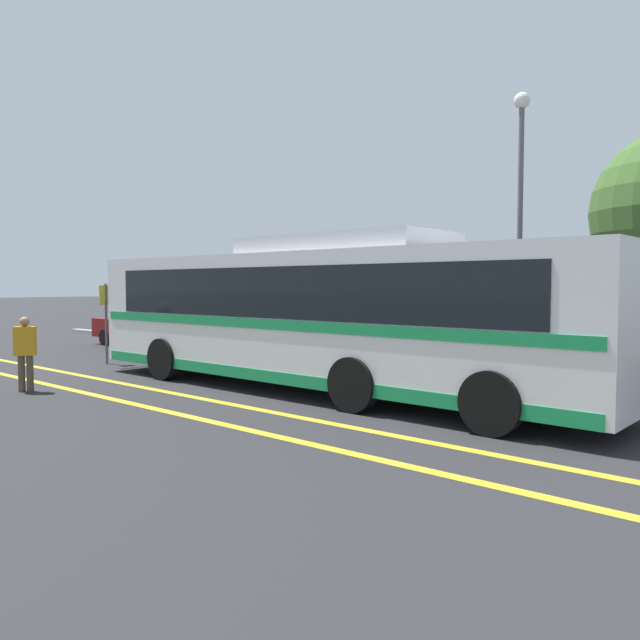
{
  "coord_description": "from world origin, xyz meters",
  "views": [
    {
      "loc": [
        9.57,
        -10.15,
        2.27
      ],
      "look_at": [
        0.85,
        -0.24,
        1.53
      ],
      "focal_mm": 35.0,
      "sensor_mm": 36.0,
      "label": 1
    }
  ],
  "objects_px": {
    "pedestrian_0": "(25,349)",
    "transit_bus": "(321,313)",
    "parked_car_0": "(147,325)",
    "parked_car_1": "(266,337)",
    "parked_car_2": "(465,351)",
    "street_lamp": "(520,191)",
    "bus_stop_sign": "(106,313)"
  },
  "relations": [
    {
      "from": "transit_bus",
      "to": "bus_stop_sign",
      "type": "bearing_deg",
      "value": 94.11
    },
    {
      "from": "parked_car_0",
      "to": "street_lamp",
      "type": "bearing_deg",
      "value": 101.96
    },
    {
      "from": "bus_stop_sign",
      "to": "pedestrian_0",
      "type": "bearing_deg",
      "value": -140.07
    },
    {
      "from": "pedestrian_0",
      "to": "parked_car_2",
      "type": "bearing_deg",
      "value": -2.92
    },
    {
      "from": "parked_car_0",
      "to": "parked_car_2",
      "type": "distance_m",
      "value": 13.01
    },
    {
      "from": "parked_car_1",
      "to": "street_lamp",
      "type": "bearing_deg",
      "value": 108.07
    },
    {
      "from": "transit_bus",
      "to": "street_lamp",
      "type": "xyz_separation_m",
      "value": [
        1.76,
        5.95,
        3.05
      ]
    },
    {
      "from": "parked_car_2",
      "to": "pedestrian_0",
      "type": "distance_m",
      "value": 9.79
    },
    {
      "from": "transit_bus",
      "to": "street_lamp",
      "type": "relative_size",
      "value": 1.77
    },
    {
      "from": "parked_car_1",
      "to": "parked_car_2",
      "type": "relative_size",
      "value": 0.93
    },
    {
      "from": "parked_car_1",
      "to": "parked_car_2",
      "type": "distance_m",
      "value": 6.83
    },
    {
      "from": "parked_car_1",
      "to": "street_lamp",
      "type": "xyz_separation_m",
      "value": [
        6.96,
        2.59,
        4.05
      ]
    },
    {
      "from": "pedestrian_0",
      "to": "bus_stop_sign",
      "type": "distance_m",
      "value": 4.72
    },
    {
      "from": "transit_bus",
      "to": "parked_car_2",
      "type": "height_order",
      "value": "transit_bus"
    },
    {
      "from": "bus_stop_sign",
      "to": "street_lamp",
      "type": "relative_size",
      "value": 0.32
    },
    {
      "from": "pedestrian_0",
      "to": "transit_bus",
      "type": "bearing_deg",
      "value": -11.2
    },
    {
      "from": "transit_bus",
      "to": "pedestrian_0",
      "type": "height_order",
      "value": "transit_bus"
    },
    {
      "from": "parked_car_0",
      "to": "parked_car_2",
      "type": "xyz_separation_m",
      "value": [
        13.01,
        0.12,
        -0.05
      ]
    },
    {
      "from": "pedestrian_0",
      "to": "parked_car_0",
      "type": "bearing_deg",
      "value": 79.88
    },
    {
      "from": "transit_bus",
      "to": "parked_car_1",
      "type": "relative_size",
      "value": 3.0
    },
    {
      "from": "pedestrian_0",
      "to": "street_lamp",
      "type": "distance_m",
      "value": 12.6
    },
    {
      "from": "transit_bus",
      "to": "pedestrian_0",
      "type": "xyz_separation_m",
      "value": [
        -4.74,
        -4.15,
        -0.78
      ]
    },
    {
      "from": "parked_car_0",
      "to": "parked_car_1",
      "type": "distance_m",
      "value": 6.19
    },
    {
      "from": "transit_bus",
      "to": "parked_car_2",
      "type": "distance_m",
      "value": 3.79
    },
    {
      "from": "parked_car_0",
      "to": "bus_stop_sign",
      "type": "distance_m",
      "value": 5.25
    },
    {
      "from": "pedestrian_0",
      "to": "bus_stop_sign",
      "type": "height_order",
      "value": "bus_stop_sign"
    },
    {
      "from": "parked_car_2",
      "to": "parked_car_0",
      "type": "bearing_deg",
      "value": 86.4
    },
    {
      "from": "street_lamp",
      "to": "pedestrian_0",
      "type": "bearing_deg",
      "value": -122.75
    },
    {
      "from": "parked_car_0",
      "to": "pedestrian_0",
      "type": "distance_m",
      "value": 9.89
    },
    {
      "from": "parked_car_1",
      "to": "street_lamp",
      "type": "height_order",
      "value": "street_lamp"
    },
    {
      "from": "parked_car_0",
      "to": "parked_car_1",
      "type": "xyz_separation_m",
      "value": [
        6.19,
        0.19,
        -0.09
      ]
    },
    {
      "from": "parked_car_2",
      "to": "bus_stop_sign",
      "type": "relative_size",
      "value": 1.99
    }
  ]
}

